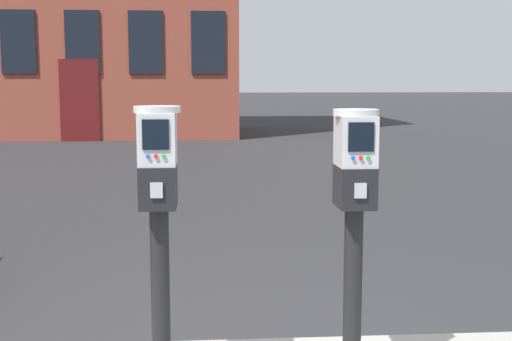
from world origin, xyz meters
TOP-DOWN VIEW (x-y plane):
  - parking_meter_near_kerb at (-0.53, -0.31)m, footprint 0.22×0.25m
  - parking_meter_twin_adjacent at (0.40, -0.31)m, footprint 0.22×0.25m

SIDE VIEW (x-z plane):
  - parking_meter_twin_adjacent at x=0.40m, z-range 0.39..1.70m
  - parking_meter_near_kerb at x=-0.53m, z-range 0.39..1.72m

